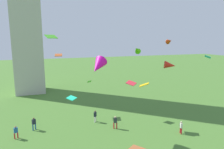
# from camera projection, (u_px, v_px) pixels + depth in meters

# --- Properties ---
(person_0) EXTENTS (0.49, 0.52, 1.75)m
(person_0) POSITION_uv_depth(u_px,v_px,m) (95.00, 115.00, 29.10)
(person_0) COLOR silver
(person_0) RESTS_ON ground_plane
(person_1) EXTENTS (0.52, 0.48, 1.75)m
(person_1) POSITION_uv_depth(u_px,v_px,m) (34.00, 123.00, 26.53)
(person_1) COLOR #235693
(person_1) RESTS_ON ground_plane
(person_2) EXTENTS (0.37, 0.49, 1.64)m
(person_2) POSITION_uv_depth(u_px,v_px,m) (181.00, 127.00, 25.52)
(person_2) COLOR red
(person_2) RESTS_ON ground_plane
(person_3) EXTENTS (0.48, 0.37, 1.62)m
(person_3) POSITION_uv_depth(u_px,v_px,m) (16.00, 131.00, 24.23)
(person_3) COLOR red
(person_3) RESTS_ON ground_plane
(person_4) EXTENTS (0.53, 0.42, 1.78)m
(person_4) POSITION_uv_depth(u_px,v_px,m) (115.00, 122.00, 26.93)
(person_4) COLOR red
(person_4) RESTS_ON ground_plane
(kite_flying_0) EXTENTS (1.18, 1.27, 0.34)m
(kite_flying_0) POSITION_uv_depth(u_px,v_px,m) (72.00, 98.00, 22.13)
(kite_flying_0) COLOR #1BD69F
(kite_flying_1) EXTENTS (0.81, 0.97, 0.54)m
(kite_flying_1) POSITION_uv_depth(u_px,v_px,m) (208.00, 57.00, 27.64)
(kite_flying_1) COLOR #25BFB9
(kite_flying_2) EXTENTS (2.90, 2.91, 2.39)m
(kite_flying_2) POSITION_uv_depth(u_px,v_px,m) (98.00, 66.00, 23.71)
(kite_flying_2) COLOR #ED0FAE
(kite_flying_3) EXTENTS (2.43, 2.14, 1.56)m
(kite_flying_3) POSITION_uv_depth(u_px,v_px,m) (170.00, 65.00, 34.65)
(kite_flying_3) COLOR red
(kite_flying_4) EXTENTS (0.91, 0.90, 0.43)m
(kite_flying_4) POSITION_uv_depth(u_px,v_px,m) (89.00, 81.00, 39.89)
(kite_flying_4) COLOR #3AC511
(kite_flying_5) EXTENTS (1.50, 1.43, 0.59)m
(kite_flying_5) POSITION_uv_depth(u_px,v_px,m) (144.00, 85.00, 26.89)
(kite_flying_5) COLOR gold
(kite_flying_6) EXTENTS (2.13, 2.17, 1.69)m
(kite_flying_6) POSITION_uv_depth(u_px,v_px,m) (137.00, 50.00, 37.48)
(kite_flying_6) COLOR #57D413
(kite_flying_7) EXTENTS (1.57, 1.64, 0.64)m
(kite_flying_7) POSITION_uv_depth(u_px,v_px,m) (131.00, 83.00, 30.18)
(kite_flying_7) COLOR red
(kite_flying_8) EXTENTS (1.05, 1.52, 1.15)m
(kite_flying_8) POSITION_uv_depth(u_px,v_px,m) (169.00, 41.00, 36.88)
(kite_flying_8) COLOR #E1400E
(kite_flying_9) EXTENTS (1.45, 1.27, 0.43)m
(kite_flying_9) POSITION_uv_depth(u_px,v_px,m) (51.00, 37.00, 21.77)
(kite_flying_9) COLOR #4CC028
(kite_flying_10) EXTENTS (1.33, 1.77, 0.35)m
(kite_flying_10) POSITION_uv_depth(u_px,v_px,m) (58.00, 55.00, 32.34)
(kite_flying_10) COLOR #BE5220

